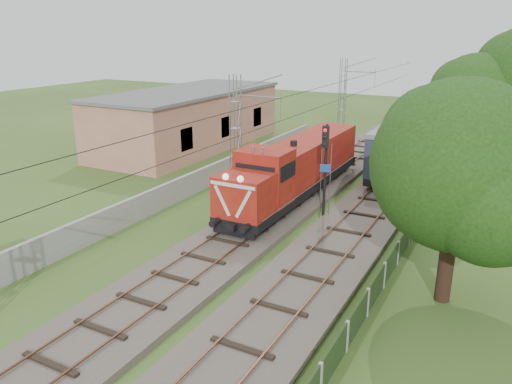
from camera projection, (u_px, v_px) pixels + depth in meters
The scene contains 12 objects.
ground at pixel (152, 301), 20.24m from camera, with size 140.00×140.00×0.00m, color #39541F.
track_main at pixel (238, 237), 26.06m from camera, with size 4.20×70.00×0.45m.
track_side at pixel (393, 185), 34.74m from camera, with size 4.20×80.00×0.45m.
catenary at pixel (236, 141), 30.37m from camera, with size 3.31×70.00×8.00m.
boundary_wall at pixel (191, 184), 32.98m from camera, with size 0.25×40.00×1.50m, color #9E9E99.
station_building at pixel (189, 118), 46.25m from camera, with size 8.40×20.40×5.22m.
fence at pixel (367, 302), 19.01m from camera, with size 0.12×32.00×1.20m.
locomotive at pixel (296, 168), 31.68m from camera, with size 2.83×16.15×4.10m.
coach_rake at pixel (466, 90), 69.20m from camera, with size 2.99×89.21×3.46m.
signal_post at pixel (325, 156), 27.69m from camera, with size 0.60×0.48×5.57m.
tree_a at pixel (461, 168), 18.59m from camera, with size 6.90×6.58×8.95m.
tree_c at pixel (477, 104), 33.72m from camera, with size 7.01×6.67×9.08m.
Camera 1 is at (12.10, -13.79, 10.52)m, focal length 35.00 mm.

